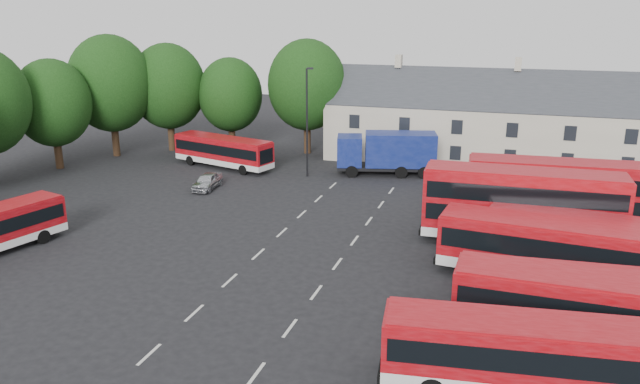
{
  "coord_description": "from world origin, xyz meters",
  "views": [
    {
      "loc": [
        14.24,
        -30.44,
        14.36
      ],
      "look_at": [
        1.8,
        8.75,
        2.2
      ],
      "focal_mm": 35.0,
      "sensor_mm": 36.0,
      "label": 1
    }
  ],
  "objects": [
    {
      "name": "lane_markings",
      "position": [
        2.5,
        2.0,
        0.01
      ],
      "size": [
        5.15,
        33.8,
        0.01
      ],
      "color": "beige",
      "rests_on": "ground"
    },
    {
      "name": "ground",
      "position": [
        0.0,
        0.0,
        0.0
      ],
      "size": [
        140.0,
        140.0,
        0.0
      ],
      "primitive_type": "plane",
      "color": "black",
      "rests_on": "ground"
    },
    {
      "name": "bus_row_c",
      "position": [
        18.52,
        -1.76,
        1.72
      ],
      "size": [
        10.3,
        3.11,
        2.87
      ],
      "rotation": [
        0.0,
        0.0,
        0.08
      ],
      "color": "silver",
      "rests_on": "ground"
    },
    {
      "name": "bus_row_b",
      "position": [
        18.18,
        -3.66,
        2.02
      ],
      "size": [
        11.96,
        3.05,
        3.36
      ],
      "rotation": [
        0.0,
        0.0,
        -0.03
      ],
      "color": "silver",
      "rests_on": "ground"
    },
    {
      "name": "treeline",
      "position": [
        -20.74,
        19.36,
        6.68
      ],
      "size": [
        29.92,
        32.59,
        12.01
      ],
      "color": "black",
      "rests_on": "ground"
    },
    {
      "name": "bus_row_e",
      "position": [
        18.72,
        5.62,
        1.89
      ],
      "size": [
        11.39,
        4.03,
        3.15
      ],
      "rotation": [
        0.0,
        0.0,
        -0.14
      ],
      "color": "silver",
      "rests_on": "ground"
    },
    {
      "name": "bus_dd_south",
      "position": [
        15.05,
        8.26,
        2.79
      ],
      "size": [
        12.01,
        3.1,
        4.9
      ],
      "rotation": [
        0.0,
        0.0,
        0.03
      ],
      "color": "silver",
      "rests_on": "ground"
    },
    {
      "name": "box_truck",
      "position": [
        3.61,
        22.97,
        2.13
      ],
      "size": [
        9.08,
        4.78,
        3.8
      ],
      "rotation": [
        0.0,
        0.0,
        0.25
      ],
      "color": "black",
      "rests_on": "ground"
    },
    {
      "name": "silver_car",
      "position": [
        -9.61,
        13.9,
        0.66
      ],
      "size": [
        1.85,
        3.96,
        1.31
      ],
      "primitive_type": "imported",
      "rotation": [
        0.0,
        0.0,
        0.08
      ],
      "color": "#B5B8BE",
      "rests_on": "ground"
    },
    {
      "name": "lamppost",
      "position": [
        -3.02,
        20.24,
        5.09
      ],
      "size": [
        0.66,
        0.4,
        9.53
      ],
      "rotation": [
        0.0,
        0.0,
        0.32
      ],
      "color": "black",
      "rests_on": "ground"
    },
    {
      "name": "bus_row_a",
      "position": [
        15.41,
        -8.05,
        1.85
      ],
      "size": [
        11.13,
        3.8,
        3.08
      ],
      "rotation": [
        0.0,
        0.0,
        0.12
      ],
      "color": "silver",
      "rests_on": "ground"
    },
    {
      "name": "bus_row_d",
      "position": [
        16.85,
        3.11,
        2.08
      ],
      "size": [
        12.44,
        3.99,
        3.46
      ],
      "rotation": [
        0.0,
        0.0,
        -0.1
      ],
      "color": "silver",
      "rests_on": "ground"
    },
    {
      "name": "bus_north",
      "position": [
        -11.49,
        20.81,
        1.73
      ],
      "size": [
        10.44,
        5.0,
        2.88
      ],
      "rotation": [
        0.0,
        0.0,
        -0.28
      ],
      "color": "silver",
      "rests_on": "ground"
    },
    {
      "name": "bus_dd_north",
      "position": [
        17.28,
        11.94,
        2.73
      ],
      "size": [
        11.82,
        3.44,
        4.79
      ],
      "rotation": [
        0.0,
        0.0,
        0.07
      ],
      "color": "silver",
      "rests_on": "ground"
    },
    {
      "name": "terrace_houses",
      "position": [
        14.0,
        30.0,
        3.86
      ],
      "size": [
        35.7,
        7.13,
        10.06
      ],
      "color": "beige",
      "rests_on": "ground"
    }
  ]
}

